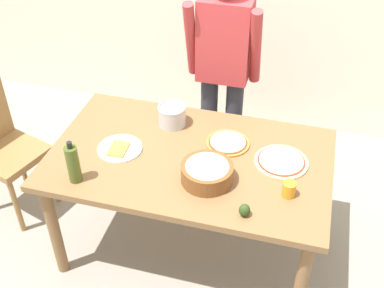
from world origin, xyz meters
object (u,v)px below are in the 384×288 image
object	(u,v)px
popcorn_bowl	(207,171)
olive_oil_bottle	(73,164)
pizza_raw_on_board	(281,161)
chair_wooden_left	(1,143)
plate_with_slice	(120,149)
dining_table	(190,168)
avocado	(245,210)
pizza_cooked_on_tray	(228,143)
cup_orange	(289,189)
steel_pot	(172,115)
person_cook	(223,66)

from	to	relation	value
popcorn_bowl	olive_oil_bottle	world-z (taller)	olive_oil_bottle
pizza_raw_on_board	popcorn_bowl	distance (m)	0.45
chair_wooden_left	plate_with_slice	bearing A→B (deg)	-6.60
chair_wooden_left	plate_with_slice	xyz separation A→B (m)	(0.91, -0.11, 0.23)
chair_wooden_left	pizza_raw_on_board	xyz separation A→B (m)	(1.83, 0.02, 0.23)
dining_table	olive_oil_bottle	xyz separation A→B (m)	(-0.54, -0.35, 0.20)
dining_table	avocado	distance (m)	0.55
popcorn_bowl	avocado	size ratio (longest dim) A/B	4.00
chair_wooden_left	pizza_cooked_on_tray	distance (m)	1.53
olive_oil_bottle	pizza_raw_on_board	bearing A→B (deg)	22.44
chair_wooden_left	cup_orange	distance (m)	1.93
olive_oil_bottle	cup_orange	size ratio (longest dim) A/B	3.01
dining_table	pizza_raw_on_board	xyz separation A→B (m)	(0.51, 0.08, 0.10)
plate_with_slice	avocado	xyz separation A→B (m)	(0.79, -0.32, 0.03)
pizza_cooked_on_tray	cup_orange	xyz separation A→B (m)	(0.39, -0.34, 0.03)
pizza_cooked_on_tray	steel_pot	distance (m)	0.39
pizza_raw_on_board	olive_oil_bottle	xyz separation A→B (m)	(-1.05, -0.43, 0.10)
person_cook	olive_oil_bottle	distance (m)	1.24
dining_table	cup_orange	distance (m)	0.62
dining_table	popcorn_bowl	bearing A→B (deg)	-50.02
popcorn_bowl	avocado	world-z (taller)	popcorn_bowl
dining_table	popcorn_bowl	xyz separation A→B (m)	(0.14, -0.17, 0.15)
cup_orange	olive_oil_bottle	bearing A→B (deg)	-170.80
plate_with_slice	cup_orange	distance (m)	0.99
chair_wooden_left	olive_oil_bottle	bearing A→B (deg)	-27.56
cup_orange	pizza_cooked_on_tray	bearing A→B (deg)	138.91
pizza_raw_on_board	cup_orange	distance (m)	0.26
chair_wooden_left	pizza_raw_on_board	distance (m)	1.84
dining_table	cup_orange	size ratio (longest dim) A/B	18.82
person_cook	olive_oil_bottle	size ratio (longest dim) A/B	6.33
olive_oil_bottle	dining_table	bearing A→B (deg)	33.41
person_cook	pizza_cooked_on_tray	bearing A→B (deg)	-74.49
chair_wooden_left	cup_orange	size ratio (longest dim) A/B	11.18
person_cook	popcorn_bowl	distance (m)	0.94
pizza_raw_on_board	olive_oil_bottle	distance (m)	1.14
pizza_cooked_on_tray	plate_with_slice	distance (m)	0.63
olive_oil_bottle	cup_orange	xyz separation A→B (m)	(1.11, 0.18, -0.07)
dining_table	popcorn_bowl	world-z (taller)	popcorn_bowl
dining_table	popcorn_bowl	distance (m)	0.27
pizza_raw_on_board	steel_pot	distance (m)	0.73
pizza_cooked_on_tray	avocado	distance (m)	0.57
steel_pot	cup_orange	distance (m)	0.89
person_cook	pizza_raw_on_board	bearing A→B (deg)	-54.28
plate_with_slice	avocado	bearing A→B (deg)	-22.17
chair_wooden_left	avocado	world-z (taller)	chair_wooden_left
pizza_cooked_on_tray	popcorn_bowl	xyz separation A→B (m)	(-0.04, -0.34, 0.05)
pizza_raw_on_board	olive_oil_bottle	world-z (taller)	olive_oil_bottle
pizza_raw_on_board	popcorn_bowl	size ratio (longest dim) A/B	1.08
dining_table	pizza_cooked_on_tray	xyz separation A→B (m)	(0.19, 0.17, 0.10)
plate_with_slice	popcorn_bowl	distance (m)	0.57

